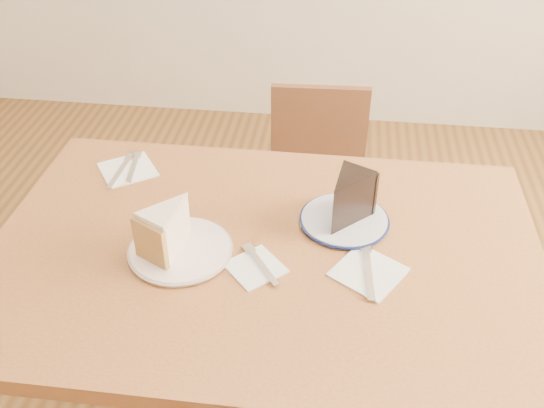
% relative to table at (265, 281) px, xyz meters
% --- Properties ---
extents(table, '(1.20, 0.80, 0.75)m').
position_rel_table_xyz_m(table, '(0.00, 0.00, 0.00)').
color(table, '#583218').
rests_on(table, ground).
extents(chair_far, '(0.39, 0.39, 0.76)m').
position_rel_table_xyz_m(chair_far, '(0.08, 0.67, -0.23)').
color(chair_far, '#381D10').
rests_on(chair_far, ground).
extents(plate_cream, '(0.21, 0.21, 0.01)m').
position_rel_table_xyz_m(plate_cream, '(-0.18, -0.03, 0.10)').
color(plate_cream, white).
rests_on(plate_cream, table).
extents(plate_navy, '(0.20, 0.20, 0.01)m').
position_rel_table_xyz_m(plate_navy, '(0.17, 0.11, 0.10)').
color(plate_navy, silver).
rests_on(plate_navy, table).
extents(carrot_cake, '(0.13, 0.14, 0.09)m').
position_rel_table_xyz_m(carrot_cake, '(-0.19, -0.03, 0.16)').
color(carrot_cake, white).
rests_on(carrot_cake, plate_cream).
extents(chocolate_cake, '(0.13, 0.14, 0.11)m').
position_rel_table_xyz_m(chocolate_cake, '(0.17, 0.10, 0.16)').
color(chocolate_cake, black).
rests_on(chocolate_cake, plate_navy).
extents(napkin_cream, '(0.15, 0.15, 0.00)m').
position_rel_table_xyz_m(napkin_cream, '(-0.01, -0.07, 0.10)').
color(napkin_cream, white).
rests_on(napkin_cream, table).
extents(napkin_navy, '(0.18, 0.18, 0.00)m').
position_rel_table_xyz_m(napkin_navy, '(0.22, -0.05, 0.10)').
color(napkin_navy, white).
rests_on(napkin_navy, table).
extents(napkin_spare, '(0.18, 0.18, 0.00)m').
position_rel_table_xyz_m(napkin_spare, '(-0.39, 0.26, 0.10)').
color(napkin_spare, white).
rests_on(napkin_spare, table).
extents(fork_cream, '(0.09, 0.12, 0.00)m').
position_rel_table_xyz_m(fork_cream, '(0.00, -0.06, 0.10)').
color(fork_cream, silver).
rests_on(fork_cream, napkin_cream).
extents(knife_navy, '(0.03, 0.17, 0.00)m').
position_rel_table_xyz_m(knife_navy, '(0.22, -0.05, 0.10)').
color(knife_navy, silver).
rests_on(knife_navy, napkin_navy).
extents(fork_spare, '(0.03, 0.14, 0.00)m').
position_rel_table_xyz_m(fork_spare, '(-0.38, 0.27, 0.10)').
color(fork_spare, silver).
rests_on(fork_spare, napkin_spare).
extents(knife_spare, '(0.02, 0.16, 0.00)m').
position_rel_table_xyz_m(knife_spare, '(-0.41, 0.25, 0.10)').
color(knife_spare, silver).
rests_on(knife_spare, napkin_spare).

